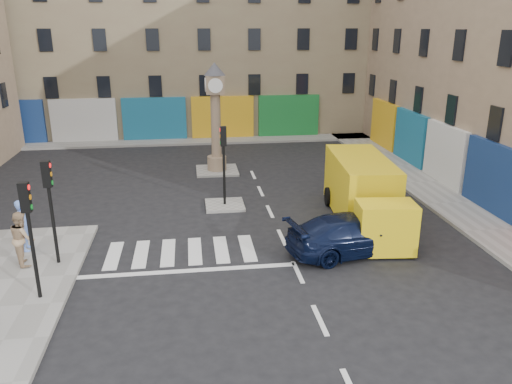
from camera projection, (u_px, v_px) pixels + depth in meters
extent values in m
plane|color=black|center=(304.00, 286.00, 16.31)|extent=(120.00, 120.00, 0.00)
cube|color=gray|center=(420.00, 183.00, 26.80)|extent=(2.60, 30.00, 0.15)
cube|color=gray|center=(183.00, 141.00, 36.65)|extent=(32.00, 2.40, 0.15)
cube|color=gray|center=(225.00, 205.00, 23.56)|extent=(1.80, 1.80, 0.12)
cube|color=gray|center=(217.00, 171.00, 29.20)|extent=(2.40, 2.40, 0.12)
cube|color=#827556|center=(178.00, 21.00, 39.45)|extent=(32.00, 10.00, 17.00)
cylinder|color=black|center=(34.00, 256.00, 14.95)|extent=(0.12, 0.12, 2.80)
cube|color=black|center=(25.00, 197.00, 14.37)|extent=(0.28, 0.22, 0.90)
cylinder|color=black|center=(54.00, 226.00, 17.21)|extent=(0.12, 0.12, 2.80)
cube|color=black|center=(47.00, 174.00, 16.63)|extent=(0.28, 0.22, 0.90)
cylinder|color=black|center=(224.00, 175.00, 23.10)|extent=(0.12, 0.12, 2.80)
cube|color=black|center=(223.00, 136.00, 22.52)|extent=(0.28, 0.22, 0.90)
cylinder|color=#91785F|center=(217.00, 163.00, 29.06)|extent=(1.10, 1.10, 0.80)
cylinder|color=#91785F|center=(216.00, 126.00, 28.36)|extent=(0.56, 0.56, 3.60)
cube|color=#91785F|center=(215.00, 85.00, 27.64)|extent=(1.00, 1.00, 1.00)
cylinder|color=white|center=(215.00, 86.00, 27.15)|extent=(0.80, 0.06, 0.80)
cone|color=#333338|center=(214.00, 69.00, 27.37)|extent=(1.20, 1.20, 0.70)
imported|color=black|center=(354.00, 234.00, 18.56)|extent=(5.41, 3.05, 1.48)
cube|color=yellow|center=(360.00, 186.00, 22.03)|extent=(2.71, 5.51, 2.55)
cube|color=yellow|center=(385.00, 227.00, 18.36)|extent=(2.22, 1.52, 1.88)
cube|color=black|center=(387.00, 217.00, 18.16)|extent=(1.97, 1.17, 0.78)
cylinder|color=black|center=(352.00, 238.00, 18.93)|extent=(0.36, 0.91, 0.89)
cylinder|color=black|center=(409.00, 237.00, 19.01)|extent=(0.36, 0.91, 0.89)
cylinder|color=black|center=(329.00, 197.00, 23.55)|extent=(0.36, 0.91, 0.89)
cylinder|color=black|center=(375.00, 196.00, 23.64)|extent=(0.36, 0.91, 0.89)
imported|color=#6085DC|center=(24.00, 225.00, 18.36)|extent=(0.54, 0.76, 1.96)
imported|color=tan|center=(22.00, 238.00, 17.27)|extent=(1.06, 1.16, 1.93)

